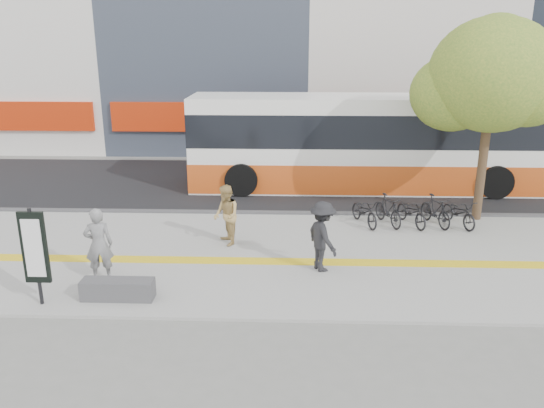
{
  "coord_description": "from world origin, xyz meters",
  "views": [
    {
      "loc": [
        1.22,
        -11.88,
        5.65
      ],
      "look_at": [
        0.72,
        2.0,
        1.34
      ],
      "focal_mm": 35.41,
      "sensor_mm": 36.0,
      "label": 1
    }
  ],
  "objects_px": {
    "street_tree": "(490,77)",
    "bus": "(364,145)",
    "seated_woman": "(99,245)",
    "pedestrian_dark": "(322,236)",
    "bench": "(118,289)",
    "pedestrian_tan": "(226,215)",
    "signboard": "(34,249)"
  },
  "relations": [
    {
      "from": "street_tree",
      "to": "pedestrian_tan",
      "type": "height_order",
      "value": "street_tree"
    },
    {
      "from": "signboard",
      "to": "seated_woman",
      "type": "height_order",
      "value": "signboard"
    },
    {
      "from": "pedestrian_tan",
      "to": "street_tree",
      "type": "bearing_deg",
      "value": 85.75
    },
    {
      "from": "street_tree",
      "to": "pedestrian_tan",
      "type": "distance_m",
      "value": 8.93
    },
    {
      "from": "bench",
      "to": "pedestrian_dark",
      "type": "relative_size",
      "value": 0.9
    },
    {
      "from": "bench",
      "to": "pedestrian_tan",
      "type": "height_order",
      "value": "pedestrian_tan"
    },
    {
      "from": "street_tree",
      "to": "pedestrian_tan",
      "type": "bearing_deg",
      "value": -161.26
    },
    {
      "from": "pedestrian_tan",
      "to": "pedestrian_dark",
      "type": "height_order",
      "value": "pedestrian_dark"
    },
    {
      "from": "bench",
      "to": "pedestrian_tan",
      "type": "distance_m",
      "value": 4.0
    },
    {
      "from": "signboard",
      "to": "pedestrian_dark",
      "type": "xyz_separation_m",
      "value": [
        6.22,
        2.04,
        -0.4
      ]
    },
    {
      "from": "street_tree",
      "to": "seated_woman",
      "type": "relative_size",
      "value": 3.51
    },
    {
      "from": "signboard",
      "to": "street_tree",
      "type": "relative_size",
      "value": 0.35
    },
    {
      "from": "pedestrian_dark",
      "to": "seated_woman",
      "type": "bearing_deg",
      "value": 71.84
    },
    {
      "from": "bench",
      "to": "bus",
      "type": "height_order",
      "value": "bus"
    },
    {
      "from": "signboard",
      "to": "pedestrian_dark",
      "type": "distance_m",
      "value": 6.55
    },
    {
      "from": "signboard",
      "to": "seated_woman",
      "type": "distance_m",
      "value": 1.61
    },
    {
      "from": "seated_woman",
      "to": "street_tree",
      "type": "bearing_deg",
      "value": -169.44
    },
    {
      "from": "bench",
      "to": "street_tree",
      "type": "distance_m",
      "value": 12.23
    },
    {
      "from": "bench",
      "to": "bus",
      "type": "bearing_deg",
      "value": 55.69
    },
    {
      "from": "street_tree",
      "to": "pedestrian_dark",
      "type": "height_order",
      "value": "street_tree"
    },
    {
      "from": "seated_woman",
      "to": "pedestrian_tan",
      "type": "distance_m",
      "value": 3.66
    },
    {
      "from": "signboard",
      "to": "bus",
      "type": "xyz_separation_m",
      "value": [
        8.22,
        10.01,
        0.35
      ]
    },
    {
      "from": "seated_woman",
      "to": "bus",
      "type": "bearing_deg",
      "value": -145.16
    },
    {
      "from": "street_tree",
      "to": "pedestrian_tan",
      "type": "relative_size",
      "value": 3.7
    },
    {
      "from": "signboard",
      "to": "pedestrian_dark",
      "type": "height_order",
      "value": "signboard"
    },
    {
      "from": "seated_woman",
      "to": "pedestrian_dark",
      "type": "relative_size",
      "value": 1.01
    },
    {
      "from": "street_tree",
      "to": "bus",
      "type": "distance_m",
      "value": 5.6
    },
    {
      "from": "street_tree",
      "to": "bus",
      "type": "bearing_deg",
      "value": 130.66
    },
    {
      "from": "street_tree",
      "to": "bus",
      "type": "relative_size",
      "value": 0.48
    },
    {
      "from": "bench",
      "to": "pedestrian_dark",
      "type": "bearing_deg",
      "value": 20.62
    },
    {
      "from": "bench",
      "to": "street_tree",
      "type": "xyz_separation_m",
      "value": [
        9.78,
        6.02,
        4.21
      ]
    },
    {
      "from": "bench",
      "to": "street_tree",
      "type": "bearing_deg",
      "value": 31.62
    }
  ]
}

